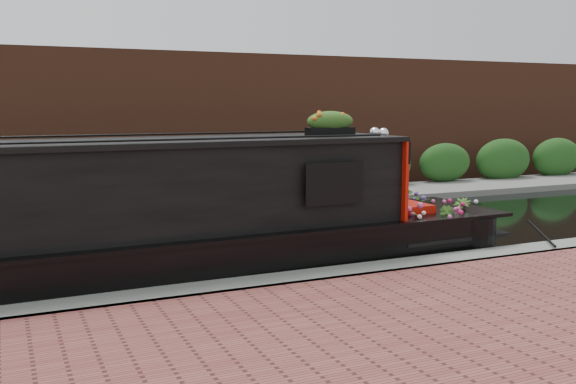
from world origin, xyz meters
name	(u,v)px	position (x,y,z in m)	size (l,w,h in m)	color
ground	(232,244)	(0.00, 0.00, 0.00)	(80.00, 80.00, 0.00)	black
near_bank_coping	(312,292)	(0.00, -3.30, 0.00)	(40.00, 0.60, 0.50)	slate
far_bank_path	(175,210)	(0.00, 4.20, 0.00)	(40.00, 2.40, 0.34)	slate
far_hedge	(166,205)	(0.00, 5.10, 0.00)	(40.00, 1.10, 2.80)	#1F4B19
far_brick_wall	(148,194)	(0.00, 7.20, 0.00)	(40.00, 1.00, 8.00)	#5B2F1E
narrowboat	(139,231)	(-2.06, -2.00, 0.79)	(11.33, 2.23, 2.64)	black
rope_fender	(478,239)	(3.95, -2.01, 0.15)	(0.30, 0.30, 0.39)	olive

